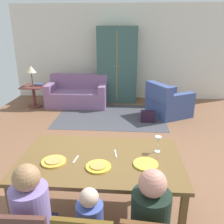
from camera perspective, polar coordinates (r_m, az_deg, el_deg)
ground_plane at (r=4.44m, az=0.80°, el=-8.21°), size 6.49×6.45×0.02m
back_wall at (r=7.23m, az=2.44°, el=13.99°), size 6.49×0.10×2.70m
dining_table at (r=2.60m, az=-2.74°, el=-12.27°), size 1.71×1.02×0.76m
plate_near_man at (r=2.55m, az=-13.82°, el=-11.47°), size 0.25×0.25×0.02m
pizza_near_man at (r=2.55m, az=-13.85°, el=-11.18°), size 0.17×0.17×0.01m
plate_near_child at (r=2.41m, az=-3.29°, el=-12.95°), size 0.25×0.25×0.02m
pizza_near_child at (r=2.40m, az=-3.29°, el=-12.64°), size 0.17×0.17×0.01m
plate_near_woman at (r=2.47m, az=8.09°, el=-12.27°), size 0.25×0.25×0.02m
wine_glass at (r=2.66m, az=10.99°, el=-6.83°), size 0.07×0.07×0.19m
fork at (r=2.56m, az=-8.70°, el=-11.14°), size 0.04×0.15×0.01m
knife at (r=2.64m, az=0.86°, el=-9.93°), size 0.04×0.17×0.01m
area_rug at (r=5.85m, az=-0.28°, el=-0.96°), size 2.60×1.80×0.01m
couch at (r=6.71m, az=-8.24°, el=4.26°), size 1.62×0.86×0.82m
armchair at (r=5.97m, az=13.19°, el=2.15°), size 1.17×1.16×0.82m
armoire at (r=6.88m, az=1.30°, el=11.20°), size 1.10×0.59×2.10m
side_table at (r=6.79m, az=-18.28°, el=4.29°), size 0.56×0.56×0.58m
table_lamp at (r=6.66m, az=-18.86°, el=9.52°), size 0.26×0.26×0.54m
book_lower at (r=6.72m, az=-17.17°, el=6.17°), size 0.22×0.16×0.03m
book_upper at (r=6.71m, az=-17.10°, el=6.41°), size 0.22×0.16×0.03m
handbag at (r=5.52m, az=8.59°, el=-1.05°), size 0.32×0.16×0.26m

